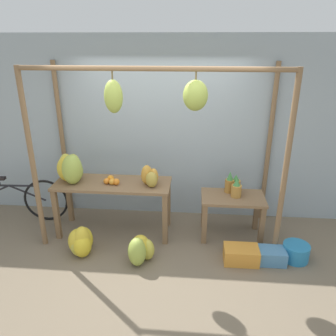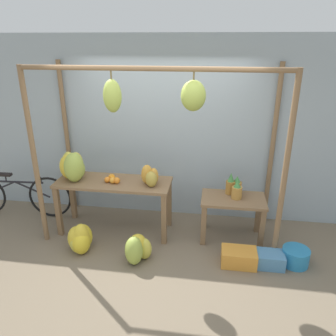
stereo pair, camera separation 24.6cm
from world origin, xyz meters
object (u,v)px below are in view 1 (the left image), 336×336
object	(u,v)px
banana_pile_ground_right	(140,249)
fruit_crate_purple	(269,256)
banana_pile_on_table	(71,169)
blue_bucket	(296,252)
papaya_pile	(151,177)
orange_pile	(112,180)
fruit_crate_white	(241,255)
parked_bicycle	(11,199)
pineapple_cluster	(234,186)
banana_pile_ground_left	(81,242)

from	to	relation	value
banana_pile_ground_right	fruit_crate_purple	world-z (taller)	banana_pile_ground_right
banana_pile_on_table	banana_pile_ground_right	xyz separation A→B (m)	(1.09, -0.69, -0.82)
banana_pile_ground_right	blue_bucket	distance (m)	2.04
banana_pile_ground_right	papaya_pile	world-z (taller)	papaya_pile
orange_pile	fruit_crate_white	world-z (taller)	orange_pile
parked_bicycle	papaya_pile	world-z (taller)	papaya_pile
papaya_pile	parked_bicycle	bearing A→B (deg)	174.05
orange_pile	blue_bucket	bearing A→B (deg)	-10.15
pineapple_cluster	fruit_crate_white	size ratio (longest dim) A/B	0.72
orange_pile	papaya_pile	world-z (taller)	papaya_pile
parked_bicycle	pineapple_cluster	bearing A→B (deg)	-1.08
orange_pile	fruit_crate_purple	distance (m)	2.36
fruit_crate_white	parked_bicycle	size ratio (longest dim) A/B	0.25
pineapple_cluster	banana_pile_ground_right	world-z (taller)	pineapple_cluster
fruit_crate_white	papaya_pile	bearing A→B (deg)	156.27
pineapple_cluster	parked_bicycle	bearing A→B (deg)	178.92
papaya_pile	fruit_crate_purple	world-z (taller)	papaya_pile
orange_pile	parked_bicycle	distance (m)	1.78
pineapple_cluster	fruit_crate_purple	world-z (taller)	pineapple_cluster
fruit_crate_white	fruit_crate_purple	xyz separation A→B (m)	(0.37, 0.02, -0.01)
pineapple_cluster	papaya_pile	size ratio (longest dim) A/B	1.10
parked_bicycle	banana_pile_ground_right	bearing A→B (deg)	-21.87
blue_bucket	papaya_pile	world-z (taller)	papaya_pile
pineapple_cluster	papaya_pile	bearing A→B (deg)	-171.69
papaya_pile	banana_pile_ground_left	bearing A→B (deg)	-147.60
banana_pile_ground_right	blue_bucket	xyz separation A→B (m)	(2.03, 0.21, -0.07)
pineapple_cluster	banana_pile_on_table	bearing A→B (deg)	-176.77
pineapple_cluster	papaya_pile	world-z (taller)	papaya_pile
orange_pile	parked_bicycle	xyz separation A→B (m)	(-1.70, 0.22, -0.48)
pineapple_cluster	papaya_pile	distance (m)	1.20
orange_pile	banana_pile_ground_left	world-z (taller)	orange_pile
banana_pile_on_table	fruit_crate_purple	world-z (taller)	banana_pile_on_table
fruit_crate_white	fruit_crate_purple	size ratio (longest dim) A/B	1.11
blue_bucket	parked_bicycle	distance (m)	4.28
banana_pile_ground_left	orange_pile	bearing A→B (deg)	61.00
papaya_pile	orange_pile	bearing A→B (deg)	178.33
banana_pile_on_table	fruit_crate_purple	size ratio (longest dim) A/B	1.34
banana_pile_ground_right	fruit_crate_purple	distance (m)	1.68
parked_bicycle	fruit_crate_purple	world-z (taller)	parked_bicycle
blue_bucket	papaya_pile	bearing A→B (deg)	167.50
pineapple_cluster	banana_pile_ground_left	bearing A→B (deg)	-160.44
papaya_pile	fruit_crate_purple	bearing A→B (deg)	-17.97
fruit_crate_white	blue_bucket	xyz separation A→B (m)	(0.72, 0.11, 0.01)
banana_pile_ground_left	papaya_pile	xyz separation A→B (m)	(0.88, 0.56, 0.75)
pineapple_cluster	fruit_crate_white	world-z (taller)	pineapple_cluster
orange_pile	papaya_pile	size ratio (longest dim) A/B	0.81
pineapple_cluster	banana_pile_ground_left	size ratio (longest dim) A/B	0.70
parked_bicycle	papaya_pile	bearing A→B (deg)	-5.95
banana_pile_ground_left	blue_bucket	size ratio (longest dim) A/B	1.35
pineapple_cluster	papaya_pile	xyz separation A→B (m)	(-1.17, -0.17, 0.17)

